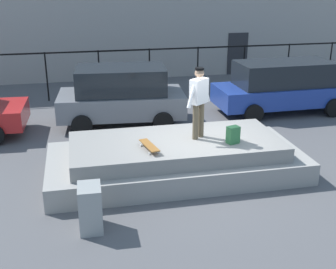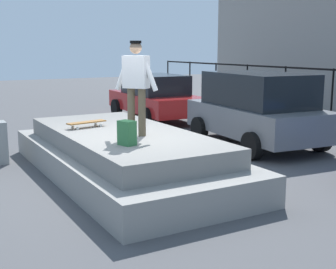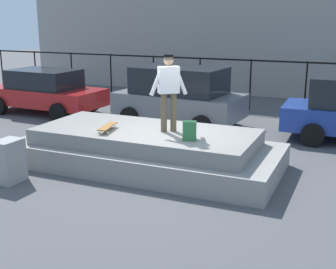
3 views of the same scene
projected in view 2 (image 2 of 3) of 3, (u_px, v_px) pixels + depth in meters
name	position (u px, v px, depth m)	size (l,w,h in m)	color
ground_plane	(132.00, 183.00, 8.62)	(60.00, 60.00, 0.00)	#4C4C4F
concrete_ledge	(123.00, 155.00, 9.15)	(6.20, 2.79, 0.89)	gray
skateboarder	(136.00, 81.00, 8.41)	(0.75, 0.60, 1.74)	brown
skateboard	(87.00, 123.00, 9.44)	(0.36, 0.86, 0.12)	brown
backpack	(127.00, 133.00, 7.70)	(0.28, 0.20, 0.42)	#33723F
car_red_sedan_near	(155.00, 97.00, 16.12)	(4.41, 2.24, 1.58)	#B21E1E
car_grey_hatchback_mid	(257.00, 108.00, 11.79)	(4.19, 2.48, 1.88)	slate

